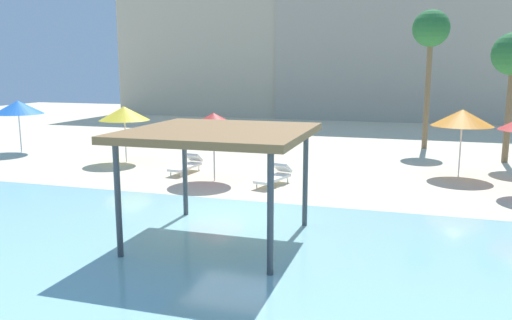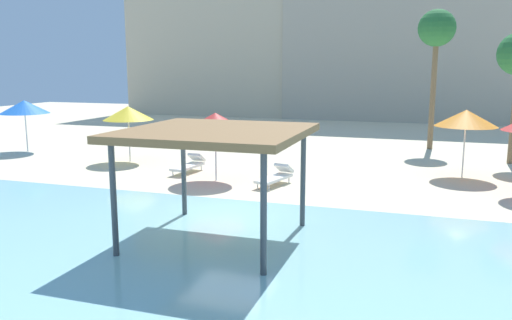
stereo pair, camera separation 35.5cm
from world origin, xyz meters
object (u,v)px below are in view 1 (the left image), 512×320
shade_pavilion (220,136)px  lounge_chair_2 (275,176)px  beach_umbrella_blue_3 (18,107)px  beach_umbrella_orange_2 (462,118)px  lounge_chair_0 (187,165)px  beach_umbrella_yellow_4 (124,113)px  palm_tree_0 (431,32)px  beach_umbrella_red_5 (214,121)px

shade_pavilion → lounge_chair_2: size_ratio=2.13×
beach_umbrella_blue_3 → beach_umbrella_orange_2: bearing=0.8°
lounge_chair_0 → shade_pavilion: bearing=36.0°
beach_umbrella_yellow_4 → lounge_chair_0: (3.70, -1.39, -1.91)m
beach_umbrella_blue_3 → palm_tree_0: size_ratio=0.37×
shade_pavilion → lounge_chair_0: 9.02m
beach_umbrella_red_5 → palm_tree_0: 13.87m
shade_pavilion → lounge_chair_2: bearing=92.8°
beach_umbrella_yellow_4 → lounge_chair_2: size_ratio=1.29×
beach_umbrella_blue_3 → lounge_chair_2: size_ratio=1.33×
beach_umbrella_yellow_4 → beach_umbrella_blue_3: bearing=172.6°
beach_umbrella_yellow_4 → palm_tree_0: (13.21, 8.28, 3.84)m
beach_umbrella_blue_3 → lounge_chair_0: beach_umbrella_blue_3 is taller
beach_umbrella_orange_2 → lounge_chair_2: 7.85m
beach_umbrella_red_5 → lounge_chair_0: (-1.65, 1.10, -1.96)m
beach_umbrella_yellow_4 → beach_umbrella_red_5: size_ratio=0.98×
beach_umbrella_blue_3 → lounge_chair_2: (14.38, -3.37, -1.98)m
shade_pavilion → beach_umbrella_yellow_4: 12.04m
beach_umbrella_blue_3 → beach_umbrella_red_5: (11.97, -3.35, -0.02)m
beach_umbrella_red_5 → lounge_chair_2: size_ratio=1.31×
lounge_chair_0 → beach_umbrella_blue_3: bearing=-96.4°
palm_tree_0 → beach_umbrella_red_5: bearing=-126.1°
beach_umbrella_blue_3 → lounge_chair_0: 10.75m
beach_umbrella_orange_2 → lounge_chair_2: bearing=-151.1°
lounge_chair_0 → palm_tree_0: 14.74m
lounge_chair_2 → beach_umbrella_orange_2: bearing=134.0°
lounge_chair_0 → palm_tree_0: (9.51, 9.68, 5.75)m
beach_umbrella_orange_2 → lounge_chair_2: beach_umbrella_orange_2 is taller
beach_umbrella_red_5 → palm_tree_0: size_ratio=0.36×
shade_pavilion → beach_umbrella_orange_2: (6.33, 10.11, -0.31)m
beach_umbrella_orange_2 → beach_umbrella_yellow_4: 14.44m
lounge_chair_0 → palm_tree_0: bearing=141.5°
beach_umbrella_blue_3 → beach_umbrella_yellow_4: 6.68m
shade_pavilion → beach_umbrella_orange_2: bearing=57.9°
beach_umbrella_yellow_4 → lounge_chair_2: beach_umbrella_yellow_4 is taller
beach_umbrella_red_5 → shade_pavilion: bearing=-67.1°
beach_umbrella_blue_3 → beach_umbrella_yellow_4: size_ratio=1.04×
beach_umbrella_orange_2 → palm_tree_0: palm_tree_0 is taller
shade_pavilion → palm_tree_0: bearing=73.4°
beach_umbrella_orange_2 → lounge_chair_2: size_ratio=1.35×
shade_pavilion → beach_umbrella_red_5: (-2.72, 6.45, -0.36)m
lounge_chair_0 → lounge_chair_2: bearing=80.7°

